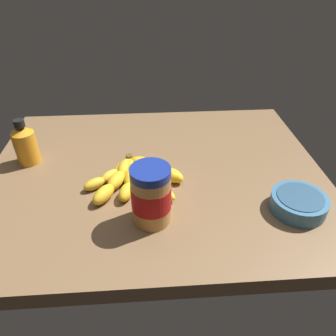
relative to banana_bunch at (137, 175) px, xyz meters
The scene contains 5 objects.
ground_plane 7.94cm from the banana_bunch, 38.12° to the left, with size 96.59×77.17×4.34cm, color brown.
banana_bunch is the anchor object (origin of this frame).
peanut_butter_jar 16.97cm from the banana_bunch, 76.32° to the right, with size 9.23×9.23×14.79cm.
honey_bottle 34.59cm from the banana_bunch, 160.18° to the left, with size 6.52×6.52×13.93cm.
small_bowl 42.35cm from the banana_bunch, 20.33° to the right, with size 13.55×13.55×4.27cm.
Camera 1 is at (-1.71, -75.58, 54.23)cm, focal length 34.22 mm.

